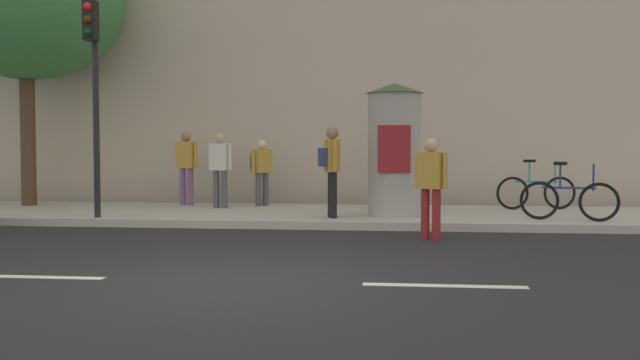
{
  "coord_description": "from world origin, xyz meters",
  "views": [
    {
      "loc": [
        1.89,
        -7.83,
        1.54
      ],
      "look_at": [
        0.8,
        2.0,
        1.06
      ],
      "focal_mm": 39.88,
      "sensor_mm": 36.0,
      "label": 1
    }
  ],
  "objects_px": {
    "traffic_light": "(93,72)",
    "bicycle_upright": "(536,192)",
    "pedestrian_with_backpack": "(431,181)",
    "pedestrian_in_dark_shirt": "(331,164)",
    "pedestrian_near_pole": "(221,164)",
    "bicycle_leaning": "(569,200)",
    "pedestrian_with_bag": "(261,167)",
    "poster_column": "(394,149)",
    "pedestrian_in_light_jacket": "(380,162)",
    "pedestrian_in_red_top": "(186,162)"
  },
  "relations": [
    {
      "from": "traffic_light",
      "to": "bicycle_upright",
      "type": "bearing_deg",
      "value": 17.67
    },
    {
      "from": "pedestrian_with_backpack",
      "to": "pedestrian_in_dark_shirt",
      "type": "relative_size",
      "value": 0.95
    },
    {
      "from": "pedestrian_in_dark_shirt",
      "to": "pedestrian_near_pole",
      "type": "height_order",
      "value": "pedestrian_in_dark_shirt"
    },
    {
      "from": "bicycle_leaning",
      "to": "pedestrian_in_dark_shirt",
      "type": "bearing_deg",
      "value": 179.19
    },
    {
      "from": "bicycle_leaning",
      "to": "bicycle_upright",
      "type": "bearing_deg",
      "value": 93.93
    },
    {
      "from": "pedestrian_in_dark_shirt",
      "to": "pedestrian_with_bag",
      "type": "distance_m",
      "value": 3.16
    },
    {
      "from": "traffic_light",
      "to": "poster_column",
      "type": "distance_m",
      "value": 5.99
    },
    {
      "from": "pedestrian_in_light_jacket",
      "to": "bicycle_upright",
      "type": "distance_m",
      "value": 3.48
    },
    {
      "from": "pedestrian_in_light_jacket",
      "to": "pedestrian_near_pole",
      "type": "xyz_separation_m",
      "value": [
        -3.52,
        -0.71,
        -0.02
      ]
    },
    {
      "from": "bicycle_upright",
      "to": "pedestrian_with_backpack",
      "type": "bearing_deg",
      "value": -120.5
    },
    {
      "from": "pedestrian_with_bag",
      "to": "pedestrian_near_pole",
      "type": "relative_size",
      "value": 0.91
    },
    {
      "from": "pedestrian_in_red_top",
      "to": "bicycle_upright",
      "type": "xyz_separation_m",
      "value": [
        7.9,
        -0.21,
        -0.62
      ]
    },
    {
      "from": "pedestrian_with_backpack",
      "to": "pedestrian_near_pole",
      "type": "distance_m",
      "value": 5.87
    },
    {
      "from": "pedestrian_with_bag",
      "to": "bicycle_upright",
      "type": "bearing_deg",
      "value": -2.74
    },
    {
      "from": "bicycle_upright",
      "to": "pedestrian_in_dark_shirt",
      "type": "bearing_deg",
      "value": -152.32
    },
    {
      "from": "pedestrian_in_red_top",
      "to": "pedestrian_with_bag",
      "type": "xyz_separation_m",
      "value": [
        1.75,
        0.08,
        -0.11
      ]
    },
    {
      "from": "pedestrian_with_bag",
      "to": "traffic_light",
      "type": "bearing_deg",
      "value": -130.55
    },
    {
      "from": "bicycle_upright",
      "to": "pedestrian_near_pole",
      "type": "bearing_deg",
      "value": -176.83
    },
    {
      "from": "poster_column",
      "to": "bicycle_leaning",
      "type": "height_order",
      "value": "poster_column"
    },
    {
      "from": "pedestrian_near_pole",
      "to": "bicycle_upright",
      "type": "distance_m",
      "value": 6.97
    },
    {
      "from": "pedestrian_near_pole",
      "to": "pedestrian_with_bag",
      "type": "bearing_deg",
      "value": 40.75
    },
    {
      "from": "pedestrian_in_red_top",
      "to": "pedestrian_with_bag",
      "type": "distance_m",
      "value": 1.76
    },
    {
      "from": "poster_column",
      "to": "pedestrian_with_backpack",
      "type": "distance_m",
      "value": 2.47
    },
    {
      "from": "poster_column",
      "to": "pedestrian_in_red_top",
      "type": "height_order",
      "value": "poster_column"
    },
    {
      "from": "bicycle_leaning",
      "to": "pedestrian_with_backpack",
      "type": "bearing_deg",
      "value": -144.53
    },
    {
      "from": "poster_column",
      "to": "bicycle_leaning",
      "type": "relative_size",
      "value": 1.52
    },
    {
      "from": "poster_column",
      "to": "bicycle_upright",
      "type": "xyz_separation_m",
      "value": [
        3.07,
        1.84,
        -0.94
      ]
    },
    {
      "from": "bicycle_upright",
      "to": "pedestrian_with_bag",
      "type": "bearing_deg",
      "value": 177.26
    },
    {
      "from": "traffic_light",
      "to": "pedestrian_near_pole",
      "type": "xyz_separation_m",
      "value": [
        1.86,
        2.42,
        -1.8
      ]
    },
    {
      "from": "traffic_light",
      "to": "pedestrian_in_light_jacket",
      "type": "xyz_separation_m",
      "value": [
        5.39,
        3.13,
        -1.78
      ]
    },
    {
      "from": "pedestrian_with_backpack",
      "to": "pedestrian_in_red_top",
      "type": "xyz_separation_m",
      "value": [
        -5.45,
        4.38,
        0.19
      ]
    },
    {
      "from": "pedestrian_with_bag",
      "to": "bicycle_upright",
      "type": "xyz_separation_m",
      "value": [
        6.15,
        -0.29,
        -0.51
      ]
    },
    {
      "from": "poster_column",
      "to": "bicycle_leaning",
      "type": "bearing_deg",
      "value": -8.3
    },
    {
      "from": "pedestrian_with_backpack",
      "to": "pedestrian_near_pole",
      "type": "bearing_deg",
      "value": 139.78
    },
    {
      "from": "pedestrian_near_pole",
      "to": "bicycle_leaning",
      "type": "relative_size",
      "value": 0.97
    },
    {
      "from": "poster_column",
      "to": "pedestrian_with_bag",
      "type": "relative_size",
      "value": 1.72
    },
    {
      "from": "pedestrian_in_light_jacket",
      "to": "pedestrian_near_pole",
      "type": "bearing_deg",
      "value": -168.58
    },
    {
      "from": "pedestrian_with_bag",
      "to": "pedestrian_in_red_top",
      "type": "bearing_deg",
      "value": -177.3
    },
    {
      "from": "pedestrian_in_red_top",
      "to": "pedestrian_with_bag",
      "type": "height_order",
      "value": "pedestrian_in_red_top"
    },
    {
      "from": "pedestrian_in_dark_shirt",
      "to": "bicycle_leaning",
      "type": "height_order",
      "value": "pedestrian_in_dark_shirt"
    },
    {
      "from": "pedestrian_in_red_top",
      "to": "pedestrian_with_bag",
      "type": "bearing_deg",
      "value": 2.7
    },
    {
      "from": "pedestrian_in_dark_shirt",
      "to": "pedestrian_with_backpack",
      "type": "bearing_deg",
      "value": -46.62
    },
    {
      "from": "poster_column",
      "to": "pedestrian_near_pole",
      "type": "height_order",
      "value": "poster_column"
    },
    {
      "from": "pedestrian_in_red_top",
      "to": "bicycle_upright",
      "type": "bearing_deg",
      "value": -1.53
    },
    {
      "from": "bicycle_upright",
      "to": "poster_column",
      "type": "bearing_deg",
      "value": -149.12
    },
    {
      "from": "pedestrian_near_pole",
      "to": "pedestrian_in_light_jacket",
      "type": "bearing_deg",
      "value": 11.42
    },
    {
      "from": "pedestrian_in_red_top",
      "to": "pedestrian_near_pole",
      "type": "distance_m",
      "value": 1.14
    },
    {
      "from": "pedestrian_in_light_jacket",
      "to": "bicycle_leaning",
      "type": "relative_size",
      "value": 0.99
    },
    {
      "from": "poster_column",
      "to": "pedestrian_in_light_jacket",
      "type": "bearing_deg",
      "value": 98.93
    },
    {
      "from": "traffic_light",
      "to": "bicycle_upright",
      "type": "height_order",
      "value": "traffic_light"
    }
  ]
}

